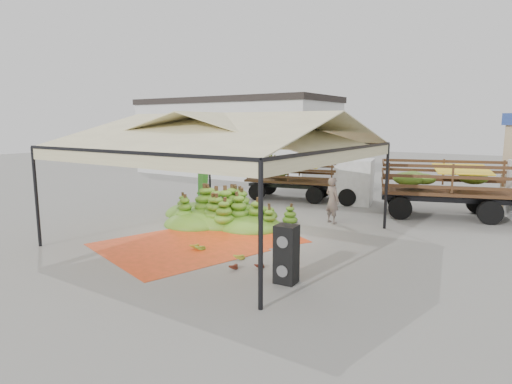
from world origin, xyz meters
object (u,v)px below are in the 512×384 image
Objects in this scene: vendor at (332,200)px; truck_right at (478,183)px; truck_left at (314,174)px; banana_heap at (222,205)px; speaker_stack at (286,254)px.

vendor is 0.25× the size of truck_right.
truck_right is (7.03, -0.03, 0.14)m from truck_left.
banana_heap is 0.94× the size of truck_left.
vendor is at bearing -68.72° from truck_left.
speaker_stack is at bearing 125.75° from vendor.
banana_heap is 4.16m from vendor.
speaker_stack is at bearing -38.63° from banana_heap.
speaker_stack is (5.22, -4.17, 0.06)m from banana_heap.
truck_right reaches higher than banana_heap.
truck_left reaches higher than banana_heap.
speaker_stack is 6.42m from vendor.
speaker_stack is at bearing -80.27° from truck_left.
banana_heap is 4.25× the size of speaker_stack.
vendor is (3.62, 2.04, 0.23)m from banana_heap.
truck_left reaches higher than vendor.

